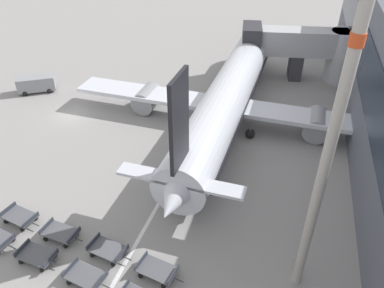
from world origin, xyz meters
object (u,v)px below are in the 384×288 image
Objects in this scene: airplane at (229,96)px; baggage_dolly_row_mid_a_col_a at (20,217)px; baggage_dolly_row_mid_a_col_d at (157,270)px; apron_light_mast at (334,130)px; baggage_dolly_row_near_col_b at (37,255)px; baggage_dolly_row_mid_a_col_b at (61,233)px; baggage_dolly_row_near_col_c at (86,277)px; baggage_dolly_row_mid_a_col_c at (108,250)px; service_van at (36,83)px.

baggage_dolly_row_mid_a_col_a is (-12.50, -19.64, -2.54)m from airplane.
baggage_dolly_row_mid_a_col_d is 0.16× the size of apron_light_mast.
baggage_dolly_row_near_col_b and baggage_dolly_row_mid_a_col_b have the same top height.
baggage_dolly_row_mid_a_col_b is at bearing 141.74° from baggage_dolly_row_near_col_c.
baggage_dolly_row_mid_a_col_d is at bearing -91.49° from airplane.
apron_light_mast is (17.48, 3.21, 11.32)m from baggage_dolly_row_near_col_b.
apron_light_mast is (13.37, 3.84, 11.32)m from baggage_dolly_row_near_col_c.
baggage_dolly_row_mid_a_col_c is 1.00× the size of baggage_dolly_row_mid_a_col_d.
apron_light_mast is (20.96, 0.36, 11.32)m from baggage_dolly_row_mid_a_col_a.
baggage_dolly_row_mid_a_col_c is (4.07, -0.48, 0.00)m from baggage_dolly_row_mid_a_col_b.
baggage_dolly_row_near_col_c is 1.00× the size of baggage_dolly_row_mid_a_col_c.
baggage_dolly_row_near_col_b and baggage_dolly_row_mid_a_col_a have the same top height.
service_van is 23.57m from baggage_dolly_row_mid_a_col_a.
airplane reaches higher than baggage_dolly_row_near_col_c.
baggage_dolly_row_mid_a_col_b is (3.94, -0.60, 0.00)m from baggage_dolly_row_mid_a_col_a.
apron_light_mast is (17.03, 0.96, 11.32)m from baggage_dolly_row_mid_a_col_b.
airplane reaches higher than baggage_dolly_row_mid_a_col_a.
baggage_dolly_row_near_col_b is 0.16× the size of apron_light_mast.
baggage_dolly_row_mid_a_col_c is 17.27m from apron_light_mast.
airplane is 24.36m from baggage_dolly_row_near_col_b.
baggage_dolly_row_mid_a_col_c and baggage_dolly_row_mid_a_col_d have the same top height.
baggage_dolly_row_near_col_b is 21.07m from apron_light_mast.
baggage_dolly_row_mid_a_col_b is (-8.56, -20.24, -2.54)m from airplane.
baggage_dolly_row_near_col_b is at bearing -55.60° from service_van.
baggage_dolly_row_mid_a_col_c is (20.26, -21.21, -0.62)m from service_van.
baggage_dolly_row_near_col_b is 1.00× the size of baggage_dolly_row_mid_a_col_b.
baggage_dolly_row_near_col_b is 4.50m from baggage_dolly_row_mid_a_col_a.
apron_light_mast reaches higher than service_van.
baggage_dolly_row_mid_a_col_a is 3.98m from baggage_dolly_row_mid_a_col_b.
baggage_dolly_row_near_col_c and baggage_dolly_row_mid_a_col_c have the same top height.
baggage_dolly_row_mid_a_col_a is 23.83m from apron_light_mast.
baggage_dolly_row_near_col_c is (4.11, -0.63, 0.00)m from baggage_dolly_row_near_col_b.
service_van is 1.46× the size of baggage_dolly_row_near_col_c.
airplane is at bearing 68.17° from baggage_dolly_row_near_col_b.
apron_light_mast is (9.03, 2.11, 11.32)m from baggage_dolly_row_mid_a_col_d.
airplane reaches higher than service_van.
apron_light_mast reaches higher than baggage_dolly_row_near_col_b.
airplane is 8.00× the size of service_van.
baggage_dolly_row_near_col_c is 8.36m from baggage_dolly_row_mid_a_col_a.
service_van is 29.34m from baggage_dolly_row_mid_a_col_c.
baggage_dolly_row_near_col_b is 8.53m from baggage_dolly_row_mid_a_col_d.
baggage_dolly_row_mid_a_col_d is at bearing 7.41° from baggage_dolly_row_near_col_b.
baggage_dolly_row_mid_a_col_c is at bearing -102.22° from airplane.
baggage_dolly_row_mid_a_col_a is (-7.60, 3.48, 0.00)m from baggage_dolly_row_near_col_c.
baggage_dolly_row_mid_a_col_d is at bearing -8.20° from baggage_dolly_row_mid_a_col_b.
baggage_dolly_row_mid_a_col_b is at bearing -176.78° from apron_light_mast.
service_van reaches higher than baggage_dolly_row_mid_a_col_c.
airplane reaches higher than baggage_dolly_row_near_col_b.
service_van is 26.31m from baggage_dolly_row_mid_a_col_b.
airplane is 22.12m from baggage_dolly_row_mid_a_col_b.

